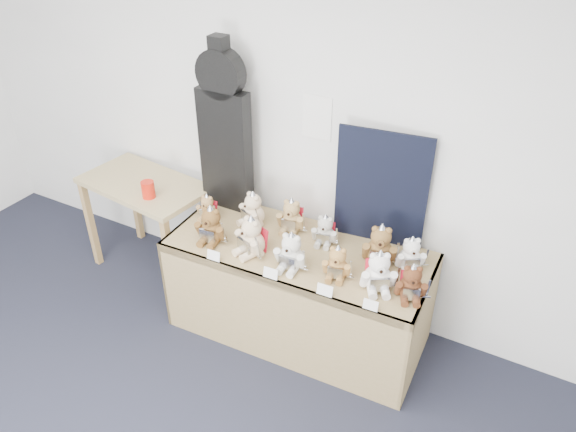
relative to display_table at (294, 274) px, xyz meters
The scene contains 22 objects.
room_shell 1.04m from the display_table, 101.64° to the left, with size 6.00×6.00×6.00m.
display_table is the anchor object (origin of this frame).
side_table 1.40m from the display_table, behind, with size 1.05×0.67×0.83m.
guitar_case 1.10m from the display_table, 156.05° to the left, with size 0.38×0.11×1.25m.
navy_board 0.81m from the display_table, 45.87° to the left, with size 0.60×0.02×0.80m, color black.
red_cup 1.24m from the display_table, behind, with size 0.10×0.10×0.13m, color red.
teddy_front_far_left 0.63m from the display_table, 167.45° to the right, with size 0.24×0.20×0.29m.
teddy_front_left 0.39m from the display_table, 156.15° to the right, with size 0.24×0.24×0.30m.
teddy_front_centre 0.30m from the display_table, 69.49° to the right, with size 0.24×0.19×0.29m.
teddy_front_right 0.43m from the display_table, 11.51° to the right, with size 0.21×0.18×0.25m.
teddy_front_far_right 0.66m from the display_table, ahead, with size 0.25×0.24×0.30m.
teddy_front_end 0.84m from the display_table, ahead, with size 0.22×0.20×0.26m.
teddy_back_left 0.54m from the display_table, 156.55° to the left, with size 0.22×0.22×0.28m.
teddy_back_centre_left 0.39m from the display_table, 121.55° to the left, with size 0.23×0.20×0.27m.
teddy_back_centre_right 0.35m from the display_table, 61.61° to the left, with size 0.20×0.18×0.24m.
teddy_back_right 0.61m from the display_table, 20.59° to the left, with size 0.26×0.23×0.30m.
teddy_back_end 0.78m from the display_table, 18.10° to the left, with size 0.21×0.21×0.25m.
teddy_back_far_left 0.79m from the display_table, behind, with size 0.17×0.15×0.21m.
entry_card_a 0.55m from the display_table, 144.99° to the right, with size 0.09×0.00×0.07m, color white.
entry_card_b 0.34m from the display_table, 92.54° to the right, with size 0.10×0.00×0.07m, color white.
entry_card_c 0.48m from the display_table, 37.03° to the right, with size 0.10×0.00×0.07m, color white.
entry_card_d 0.71m from the display_table, 21.60° to the right, with size 0.09×0.00×0.06m, color white.
Camera 1 is at (1.68, -0.60, 2.94)m, focal length 35.00 mm.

